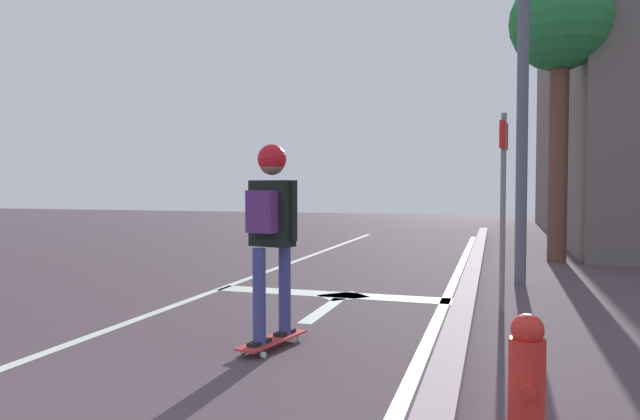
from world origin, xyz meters
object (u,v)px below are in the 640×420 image
object	(u,v)px
skateboard	(273,340)
traffic_signal_mast	(459,22)
roadside_tree	(560,30)
fire_hydrant	(527,377)
street_sign_post	(503,182)
skater	(271,216)

from	to	relation	value
skateboard	traffic_signal_mast	bearing A→B (deg)	71.86
skateboard	traffic_signal_mast	xyz separation A→B (m)	(1.32, 4.02, 3.76)
roadside_tree	fire_hydrant	bearing A→B (deg)	-96.69
skateboard	traffic_signal_mast	distance (m)	5.66
traffic_signal_mast	roadside_tree	xyz separation A→B (m)	(1.66, 2.90, 0.52)
street_sign_post	fire_hydrant	xyz separation A→B (m)	(0.09, -3.34, -1.12)
skateboard	fire_hydrant	size ratio (longest dim) A/B	1.19
skater	fire_hydrant	world-z (taller)	skater
skateboard	street_sign_post	distance (m)	3.18
skater	roadside_tree	bearing A→B (deg)	66.75
skateboard	skater	xyz separation A→B (m)	(-0.00, -0.02, 1.09)
roadside_tree	skater	bearing A→B (deg)	-113.25
skateboard	roadside_tree	world-z (taller)	roadside_tree
skateboard	roadside_tree	bearing A→B (deg)	66.72
fire_hydrant	street_sign_post	bearing A→B (deg)	91.56
street_sign_post	fire_hydrant	bearing A→B (deg)	-88.44
skateboard	traffic_signal_mast	size ratio (longest dim) A/B	0.15
roadside_tree	traffic_signal_mast	bearing A→B (deg)	-119.79
skater	skateboard	bearing A→B (deg)	76.84
street_sign_post	roadside_tree	world-z (taller)	roadside_tree
skateboard	skater	distance (m)	1.09
skater	fire_hydrant	distance (m)	2.49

